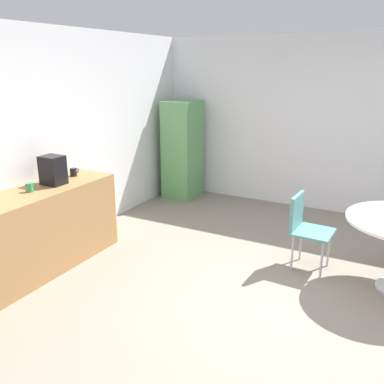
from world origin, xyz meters
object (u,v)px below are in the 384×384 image
(mug_white, at_px, (30,187))
(chair_teal, at_px, (304,223))
(mug_green, at_px, (74,172))
(locker_cabinet, at_px, (183,150))
(coffee_maker, at_px, (53,170))

(mug_white, bearing_deg, chair_teal, -60.72)
(mug_white, relative_size, mug_green, 1.00)
(locker_cabinet, height_order, chair_teal, locker_cabinet)
(mug_white, bearing_deg, coffee_maker, -1.98)
(coffee_maker, bearing_deg, locker_cabinet, -2.08)
(locker_cabinet, height_order, mug_green, locker_cabinet)
(chair_teal, xyz_separation_m, mug_white, (-1.43, 2.54, 0.43))
(chair_teal, relative_size, mug_white, 6.43)
(locker_cabinet, distance_m, coffee_maker, 2.76)
(chair_teal, xyz_separation_m, mug_green, (-0.74, 2.58, 0.43))
(locker_cabinet, xyz_separation_m, mug_white, (-3.07, 0.11, 0.14))
(mug_white, height_order, mug_green, same)
(coffee_maker, bearing_deg, mug_green, 8.32)
(mug_green, xyz_separation_m, coffee_maker, (-0.36, -0.05, 0.11))
(locker_cabinet, relative_size, chair_teal, 1.94)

